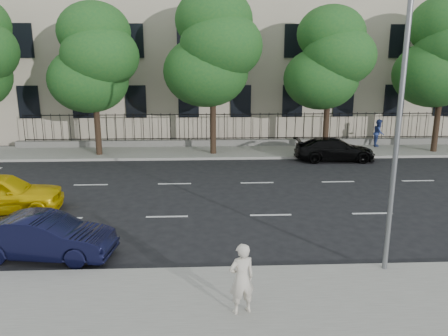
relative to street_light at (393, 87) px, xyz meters
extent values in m
plane|color=black|center=(-2.50, 1.77, -5.15)|extent=(120.00, 120.00, 0.00)
cube|color=gray|center=(-2.50, -2.23, -5.07)|extent=(60.00, 4.00, 0.15)
cube|color=gray|center=(-2.50, 15.77, -5.07)|extent=(60.00, 4.00, 0.15)
cube|color=beige|center=(-2.50, 24.77, 3.85)|extent=(34.00, 12.00, 18.00)
cube|color=slate|center=(-2.50, 17.47, -4.80)|extent=(30.00, 0.50, 0.40)
cube|color=black|center=(-2.50, 17.47, -4.50)|extent=(28.80, 0.05, 0.05)
cube|color=black|center=(-2.50, 17.47, -2.90)|extent=(28.80, 0.05, 0.05)
cylinder|color=slate|center=(0.00, -0.53, -1.00)|extent=(0.14, 0.14, 8.00)
cylinder|color=#382619|center=(-11.50, 14.97, -3.51)|extent=(0.36, 0.36, 2.97)
ellipsoid|color=#1B5320|center=(-11.90, 15.27, -0.52)|extent=(4.75, 4.75, 3.90)
ellipsoid|color=#1B5320|center=(-11.00, 14.77, 0.85)|extent=(4.50, 4.50, 3.70)
ellipsoid|color=#1B5320|center=(-11.40, 15.37, 2.23)|extent=(4.25, 4.25, 3.50)
cylinder|color=#382619|center=(-4.50, 14.97, -3.34)|extent=(0.36, 0.36, 3.32)
ellipsoid|color=#1B5320|center=(-4.90, 15.27, -0.05)|extent=(5.13, 5.13, 4.21)
ellipsoid|color=#1B5320|center=(-4.00, 14.77, 1.43)|extent=(4.86, 4.86, 4.00)
ellipsoid|color=#1B5320|center=(-4.40, 15.37, 2.92)|extent=(4.59, 4.59, 3.78)
cylinder|color=#382619|center=(2.50, 14.97, -3.46)|extent=(0.36, 0.36, 3.08)
ellipsoid|color=#1B5320|center=(2.10, 15.27, -0.48)|extent=(4.56, 4.56, 3.74)
ellipsoid|color=#1B5320|center=(3.00, 14.77, 0.84)|extent=(4.32, 4.32, 3.55)
ellipsoid|color=#1B5320|center=(2.60, 15.37, 2.16)|extent=(4.08, 4.08, 3.36)
cylinder|color=#382619|center=(9.50, 14.97, -3.39)|extent=(0.36, 0.36, 3.22)
ellipsoid|color=#1B5320|center=(9.10, 15.27, -0.22)|extent=(4.94, 4.94, 4.06)
ellipsoid|color=#1B5320|center=(9.60, 15.37, 2.64)|extent=(4.42, 4.42, 3.64)
imported|color=yellow|center=(-12.98, 5.00, -4.36)|extent=(4.84, 2.42, 1.58)
imported|color=black|center=(-9.84, 0.91, -4.47)|extent=(4.25, 1.97, 1.35)
imported|color=black|center=(2.60, 13.27, -4.47)|extent=(4.72, 2.02, 1.36)
imported|color=beige|center=(-4.21, -2.53, -4.14)|extent=(0.72, 0.58, 1.71)
imported|color=navy|center=(6.59, 16.75, -4.10)|extent=(0.98, 1.08, 1.80)
camera|label=1|loc=(-5.02, -11.54, 0.75)|focal=35.00mm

